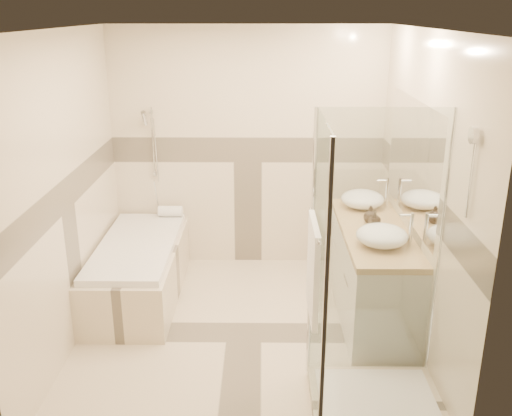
{
  "coord_description": "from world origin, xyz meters",
  "views": [
    {
      "loc": [
        0.15,
        -4.28,
        2.63
      ],
      "look_at": [
        0.1,
        0.25,
        1.05
      ],
      "focal_mm": 40.0,
      "sensor_mm": 36.0,
      "label": 1
    }
  ],
  "objects_px": {
    "vanity": "(372,273)",
    "amenity_bottle_b": "(370,214)",
    "bathtub": "(139,267)",
    "vessel_sink_far": "(382,236)",
    "amenity_bottle_a": "(374,220)",
    "shower_enclosure": "(363,345)",
    "vessel_sink_near": "(363,199)"
  },
  "relations": [
    {
      "from": "vanity",
      "to": "amenity_bottle_b",
      "type": "height_order",
      "value": "amenity_bottle_b"
    },
    {
      "from": "bathtub",
      "to": "amenity_bottle_b",
      "type": "distance_m",
      "value": 2.23
    },
    {
      "from": "vessel_sink_far",
      "to": "amenity_bottle_b",
      "type": "xyz_separation_m",
      "value": [
        0.0,
        0.51,
        -0.0
      ]
    },
    {
      "from": "bathtub",
      "to": "amenity_bottle_a",
      "type": "distance_m",
      "value": 2.26
    },
    {
      "from": "amenity_bottle_b",
      "to": "shower_enclosure",
      "type": "bearing_deg",
      "value": -100.92
    },
    {
      "from": "bathtub",
      "to": "amenity_bottle_a",
      "type": "xyz_separation_m",
      "value": [
        2.13,
        -0.39,
        0.63
      ]
    },
    {
      "from": "vessel_sink_near",
      "to": "vessel_sink_far",
      "type": "xyz_separation_m",
      "value": [
        0.0,
        -0.92,
        0.0
      ]
    },
    {
      "from": "shower_enclosure",
      "to": "vessel_sink_far",
      "type": "height_order",
      "value": "shower_enclosure"
    },
    {
      "from": "vessel_sink_far",
      "to": "amenity_bottle_a",
      "type": "xyz_separation_m",
      "value": [
        0.0,
        0.32,
        0.01
      ]
    },
    {
      "from": "shower_enclosure",
      "to": "vessel_sink_far",
      "type": "relative_size",
      "value": 4.96
    },
    {
      "from": "vessel_sink_near",
      "to": "shower_enclosure",
      "type": "bearing_deg",
      "value": -98.5
    },
    {
      "from": "vessel_sink_far",
      "to": "vessel_sink_near",
      "type": "bearing_deg",
      "value": 90.0
    },
    {
      "from": "vessel_sink_near",
      "to": "vanity",
      "type": "bearing_deg",
      "value": -87.94
    },
    {
      "from": "bathtub",
      "to": "vessel_sink_far",
      "type": "height_order",
      "value": "vessel_sink_far"
    },
    {
      "from": "vanity",
      "to": "amenity_bottle_a",
      "type": "relative_size",
      "value": 9.0
    },
    {
      "from": "vessel_sink_near",
      "to": "vessel_sink_far",
      "type": "relative_size",
      "value": 0.99
    },
    {
      "from": "vanity",
      "to": "vessel_sink_near",
      "type": "xyz_separation_m",
      "value": [
        -0.02,
        0.56,
        0.51
      ]
    },
    {
      "from": "vessel_sink_near",
      "to": "vessel_sink_far",
      "type": "distance_m",
      "value": 0.92
    },
    {
      "from": "amenity_bottle_a",
      "to": "amenity_bottle_b",
      "type": "height_order",
      "value": "amenity_bottle_a"
    },
    {
      "from": "shower_enclosure",
      "to": "vessel_sink_near",
      "type": "height_order",
      "value": "shower_enclosure"
    },
    {
      "from": "shower_enclosure",
      "to": "amenity_bottle_b",
      "type": "relative_size",
      "value": 13.19
    },
    {
      "from": "bathtub",
      "to": "vessel_sink_near",
      "type": "distance_m",
      "value": 2.23
    },
    {
      "from": "shower_enclosure",
      "to": "amenity_bottle_a",
      "type": "bearing_deg",
      "value": 77.46
    },
    {
      "from": "vanity",
      "to": "vessel_sink_far",
      "type": "distance_m",
      "value": 0.63
    },
    {
      "from": "bathtub",
      "to": "amenity_bottle_a",
      "type": "height_order",
      "value": "amenity_bottle_a"
    },
    {
      "from": "bathtub",
      "to": "shower_enclosure",
      "type": "xyz_separation_m",
      "value": [
        1.86,
        -1.62,
        0.2
      ]
    },
    {
      "from": "shower_enclosure",
      "to": "vessel_sink_far",
      "type": "xyz_separation_m",
      "value": [
        0.27,
        0.9,
        0.43
      ]
    },
    {
      "from": "vanity",
      "to": "vessel_sink_far",
      "type": "bearing_deg",
      "value": -93.1
    },
    {
      "from": "amenity_bottle_a",
      "to": "shower_enclosure",
      "type": "bearing_deg",
      "value": -102.54
    },
    {
      "from": "shower_enclosure",
      "to": "amenity_bottle_a",
      "type": "relative_size",
      "value": 11.33
    },
    {
      "from": "vessel_sink_far",
      "to": "amenity_bottle_a",
      "type": "bearing_deg",
      "value": 90.0
    },
    {
      "from": "bathtub",
      "to": "amenity_bottle_b",
      "type": "height_order",
      "value": "amenity_bottle_b"
    }
  ]
}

